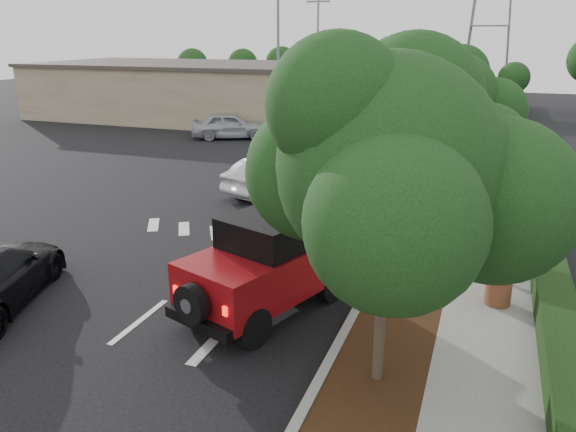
% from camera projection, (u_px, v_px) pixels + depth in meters
% --- Properties ---
extents(ground, '(120.00, 120.00, 0.00)m').
position_uv_depth(ground, '(139.00, 321.00, 12.87)').
color(ground, black).
rests_on(ground, ground).
extents(curb, '(0.20, 70.00, 0.15)m').
position_uv_depth(curb, '(415.00, 199.00, 22.08)').
color(curb, '#9E9B93').
rests_on(curb, ground).
extents(planting_strip, '(1.80, 70.00, 0.12)m').
position_uv_depth(planting_strip, '(441.00, 202.00, 21.76)').
color(planting_strip, black).
rests_on(planting_strip, ground).
extents(sidewalk, '(2.00, 70.00, 0.12)m').
position_uv_depth(sidewalk, '(493.00, 207.00, 21.14)').
color(sidewalk, gray).
rests_on(sidewalk, ground).
extents(hedge, '(0.80, 70.00, 0.80)m').
position_uv_depth(hedge, '(534.00, 202.00, 20.58)').
color(hedge, black).
rests_on(hedge, ground).
extents(commercial_building, '(22.00, 12.00, 4.00)m').
position_uv_depth(commercial_building, '(184.00, 91.00, 44.27)').
color(commercial_building, gray).
rests_on(commercial_building, ground).
extents(transmission_tower, '(7.00, 4.00, 28.00)m').
position_uv_depth(transmission_tower, '(482.00, 103.00, 53.83)').
color(transmission_tower, slate).
rests_on(transmission_tower, ground).
extents(street_tree_near, '(3.80, 3.80, 5.92)m').
position_uv_depth(street_tree_near, '(377.00, 383.00, 10.61)').
color(street_tree_near, black).
rests_on(street_tree_near, ground).
extents(street_tree_mid, '(3.20, 3.20, 5.32)m').
position_uv_depth(street_tree_mid, '(423.00, 253.00, 16.86)').
color(street_tree_mid, black).
rests_on(street_tree_mid, ground).
extents(street_tree_far, '(3.40, 3.40, 5.62)m').
position_uv_depth(street_tree_far, '(443.00, 197.00, 22.67)').
color(street_tree_far, black).
rests_on(street_tree_far, ground).
extents(light_pole_a, '(2.00, 0.22, 9.00)m').
position_uv_depth(light_pole_a, '(279.00, 131.00, 38.22)').
color(light_pole_a, slate).
rests_on(light_pole_a, ground).
extents(light_pole_b, '(2.00, 0.22, 9.00)m').
position_uv_depth(light_pole_b, '(317.00, 109.00, 49.28)').
color(light_pole_b, slate).
rests_on(light_pole_b, ground).
extents(red_jeep, '(3.28, 4.73, 2.31)m').
position_uv_depth(red_jeep, '(272.00, 262.00, 13.19)').
color(red_jeep, black).
rests_on(red_jeep, ground).
extents(silver_suv_ahead, '(2.59, 5.30, 1.45)m').
position_uv_depth(silver_suv_ahead, '(368.00, 173.00, 23.47)').
color(silver_suv_ahead, '#96999D').
rests_on(silver_suv_ahead, ground).
extents(silver_sedan_oncoming, '(2.93, 4.79, 1.49)m').
position_uv_depth(silver_sedan_oncoming, '(272.00, 175.00, 23.14)').
color(silver_sedan_oncoming, '#A9ACB1').
rests_on(silver_sedan_oncoming, ground).
extents(parked_suv, '(5.15, 3.66, 1.63)m').
position_uv_depth(parked_suv, '(231.00, 126.00, 35.15)').
color(parked_suv, '#AEB1B6').
rests_on(parked_suv, ground).
extents(speed_hump_sign, '(1.23, 0.12, 2.61)m').
position_uv_depth(speed_hump_sign, '(380.00, 276.00, 10.86)').
color(speed_hump_sign, slate).
rests_on(speed_hump_sign, ground).
extents(terracotta_planter, '(0.76, 0.76, 1.32)m').
position_uv_depth(terracotta_planter, '(500.00, 274.00, 13.22)').
color(terracotta_planter, brown).
rests_on(terracotta_planter, ground).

